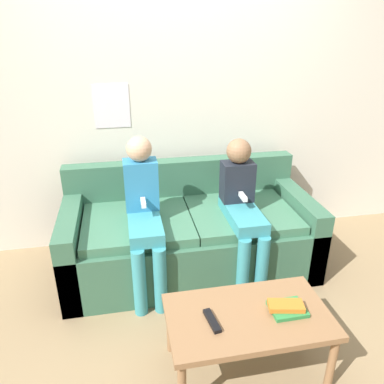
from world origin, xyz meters
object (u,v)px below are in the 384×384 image
(couch, at_px, (189,234))
(coffee_table, at_px, (248,321))
(person_left, at_px, (144,210))
(person_right, at_px, (242,205))
(tv_remote, at_px, (212,321))

(couch, bearing_deg, coffee_table, -83.24)
(person_left, distance_m, person_right, 0.73)
(couch, xyz_separation_m, person_left, (-0.36, -0.20, 0.36))
(couch, height_order, tv_remote, couch)
(tv_remote, bearing_deg, coffee_table, -2.32)
(couch, distance_m, coffee_table, 1.09)
(coffee_table, bearing_deg, person_right, 74.93)
(person_right, height_order, tv_remote, person_right)
(person_left, relative_size, tv_remote, 6.53)
(coffee_table, bearing_deg, couch, 96.76)
(person_left, relative_size, person_right, 1.05)
(person_right, bearing_deg, tv_remote, -116.40)
(coffee_table, distance_m, person_right, 0.94)
(couch, bearing_deg, person_left, -150.92)
(coffee_table, distance_m, tv_remote, 0.22)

